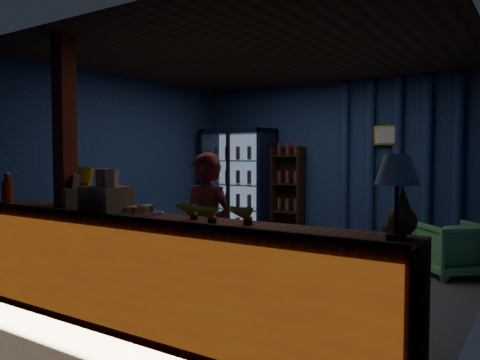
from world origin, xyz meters
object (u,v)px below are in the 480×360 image
Objects in this scene: shopkeeper at (206,235)px; table_lamp at (397,173)px; green_chair at (452,249)px; pastry_tray at (138,211)px.

shopkeeper is 1.98m from table_lamp.
shopkeeper is at bearing 19.26° from green_chair.
green_chair is 1.65× the size of pastry_tray.
pastry_tray reaches higher than green_chair.
shopkeeper reaches higher than green_chair.
shopkeeper is 3.25m from green_chair.
pastry_tray is 2.25m from table_lamp.
table_lamp is at bearing -14.54° from shopkeeper.
shopkeeper is at bearing 164.46° from table_lamp.
green_chair is at bearing 60.66° from shopkeeper.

